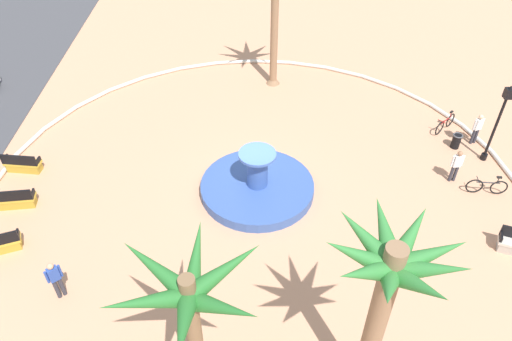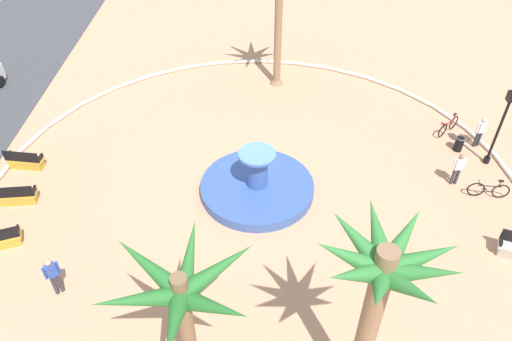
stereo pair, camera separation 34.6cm
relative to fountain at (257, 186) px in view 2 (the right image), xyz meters
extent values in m
plane|color=tan|center=(0.31, 0.07, -0.30)|extent=(80.00, 80.00, 0.00)
torus|color=silver|center=(0.31, 0.07, -0.20)|extent=(22.77, 22.77, 0.20)
cylinder|color=#38569E|center=(0.00, 0.00, -0.08)|extent=(4.79, 4.79, 0.45)
cylinder|color=#19567F|center=(0.00, 0.00, -0.12)|extent=(4.21, 4.21, 0.34)
cylinder|color=#38569E|center=(0.00, 0.00, 0.90)|extent=(0.86, 0.86, 1.52)
cylinder|color=#3D5FAD|center=(0.00, 0.00, 1.72)|extent=(1.53, 1.53, 0.12)
cylinder|color=brown|center=(-8.17, 1.79, 2.11)|extent=(0.42, 0.42, 4.82)
cone|color=#28702D|center=(-7.24, 1.69, 4.02)|extent=(2.17, 0.78, 1.48)
cone|color=#28702D|center=(-7.60, 2.62, 4.22)|extent=(1.69, 2.11, 1.13)
cone|color=#28702D|center=(-8.54, 2.71, 4.18)|extent=(1.34, 2.23, 1.21)
cone|color=#28702D|center=(-9.17, 1.78, 4.18)|extent=(2.18, 0.58, 1.20)
cone|color=#28702D|center=(-8.68, 0.96, 4.11)|extent=(1.61, 2.13, 1.32)
cone|color=#28702D|center=(-7.66, 0.93, 4.19)|extent=(1.59, 2.16, 1.17)
cylinder|color=#8E6B4C|center=(-8.49, -2.80, 2.79)|extent=(0.51, 0.51, 6.19)
cone|color=#337F38|center=(-7.71, -2.74, 5.62)|extent=(1.78, 0.70, 1.07)
cone|color=#337F38|center=(-7.92, -2.28, 5.58)|extent=(1.67, 1.59, 1.13)
cone|color=#337F38|center=(-8.38, -2.05, 5.54)|extent=(0.79, 1.80, 1.20)
cone|color=#337F38|center=(-8.84, -2.14, 5.54)|extent=(1.31, 1.80, 1.21)
cone|color=#337F38|center=(-9.16, -2.54, 5.48)|extent=(1.80, 1.14, 1.30)
cone|color=#337F38|center=(-9.13, -3.13, 5.49)|extent=(1.78, 1.29, 1.29)
cone|color=#337F38|center=(-8.76, -3.50, 5.54)|extent=(1.16, 1.82, 1.21)
cone|color=#337F38|center=(-8.40, -3.56, 5.57)|extent=(0.75, 1.79, 1.15)
cone|color=#337F38|center=(-7.88, -3.27, 5.57)|extent=(1.72, 1.52, 1.15)
cylinder|color=#8E6B4C|center=(9.09, -1.04, 2.95)|extent=(0.40, 0.40, 6.50)
cone|color=#8E6B4C|center=(9.09, -1.04, -0.05)|extent=(0.77, 0.77, 0.50)
cube|color=black|center=(-3.23, -8.96, 0.29)|extent=(0.45, 0.24, 0.24)
cube|color=gold|center=(1.56, 10.37, 0.15)|extent=(0.69, 1.65, 0.12)
cube|color=black|center=(1.35, 10.40, 0.45)|extent=(0.27, 1.60, 0.50)
cube|color=gold|center=(1.56, 10.37, -0.11)|extent=(0.63, 1.52, 0.39)
cube|color=black|center=(1.65, 11.12, 0.29)|extent=(0.46, 0.13, 0.24)
cube|color=black|center=(1.47, 9.63, 0.29)|extent=(0.46, 0.13, 0.24)
cube|color=gold|center=(-3.11, 9.64, -0.11)|extent=(0.93, 1.54, 0.39)
cube|color=black|center=(-2.86, 8.93, 0.29)|extent=(0.45, 0.23, 0.24)
cube|color=gold|center=(-0.72, 9.88, 0.15)|extent=(0.66, 1.64, 0.12)
cube|color=black|center=(-0.93, 9.86, 0.45)|extent=(0.25, 1.60, 0.50)
cube|color=gold|center=(-0.72, 9.88, -0.11)|extent=(0.61, 1.51, 0.39)
cube|color=black|center=(-0.64, 9.14, 0.29)|extent=(0.46, 0.13, 0.24)
cylinder|color=black|center=(2.06, -10.45, 1.34)|extent=(0.12, 0.12, 3.28)
cylinder|color=black|center=(2.06, -10.45, -0.15)|extent=(0.28, 0.28, 0.30)
cube|color=black|center=(2.06, -10.45, 3.20)|extent=(0.32, 0.32, 0.44)
sphere|color=#F2EDCC|center=(2.06, -10.45, 3.20)|extent=(0.22, 0.22, 0.22)
cylinder|color=black|center=(2.98, -9.42, 0.05)|extent=(0.40, 0.40, 0.70)
torus|color=#4C4C51|center=(2.98, -9.42, 0.40)|extent=(0.46, 0.46, 0.06)
torus|color=black|center=(-0.17, -9.14, 0.06)|extent=(0.14, 0.72, 0.72)
torus|color=black|center=(-0.28, -10.14, 0.06)|extent=(0.14, 0.72, 0.72)
cylinder|color=black|center=(-0.22, -9.64, 0.29)|extent=(0.15, 0.95, 0.05)
cylinder|color=black|center=(-0.26, -9.99, 0.44)|extent=(0.04, 0.04, 0.30)
cube|color=black|center=(-0.26, -9.99, 0.61)|extent=(0.12, 0.21, 0.06)
cylinder|color=black|center=(-0.18, -9.19, 0.42)|extent=(0.44, 0.08, 0.03)
torus|color=black|center=(4.05, -8.97, 0.06)|extent=(0.53, 0.57, 0.72)
torus|color=black|center=(4.73, -9.71, 0.06)|extent=(0.53, 0.57, 0.72)
cylinder|color=#B21919|center=(4.39, -9.34, 0.29)|extent=(0.67, 0.74, 0.05)
cylinder|color=#B21919|center=(4.62, -9.60, 0.44)|extent=(0.04, 0.04, 0.30)
cube|color=black|center=(4.62, -9.60, 0.61)|extent=(0.21, 0.22, 0.06)
cylinder|color=#B21919|center=(4.09, -9.01, 0.42)|extent=(0.35, 0.32, 0.03)
cylinder|color=#33333D|center=(0.61, -8.59, 0.11)|extent=(0.14, 0.14, 0.82)
cylinder|color=#33333D|center=(0.60, -8.41, 0.11)|extent=(0.14, 0.14, 0.82)
cube|color=white|center=(0.60, -8.50, 0.80)|extent=(0.22, 0.35, 0.56)
sphere|color=#9E7051|center=(0.60, -8.50, 1.20)|extent=(0.22, 0.22, 0.22)
cylinder|color=white|center=(0.62, -8.72, 0.80)|extent=(0.09, 0.09, 0.53)
cylinder|color=white|center=(0.59, -8.28, 0.80)|extent=(0.09, 0.09, 0.53)
cylinder|color=#33333D|center=(3.33, -10.48, 0.10)|extent=(0.14, 0.14, 0.81)
cylinder|color=#33333D|center=(3.28, -10.30, 0.10)|extent=(0.14, 0.14, 0.81)
cube|color=white|center=(3.31, -10.39, 0.79)|extent=(0.29, 0.38, 0.56)
sphere|color=beige|center=(3.31, -10.39, 1.19)|extent=(0.22, 0.22, 0.22)
cylinder|color=white|center=(3.37, -10.60, 0.79)|extent=(0.09, 0.09, 0.53)
cylinder|color=white|center=(3.24, -10.18, 0.79)|extent=(0.09, 0.09, 0.53)
cylinder|color=#33333D|center=(-5.19, 6.84, 0.14)|extent=(0.14, 0.14, 0.89)
cylinder|color=#33333D|center=(-5.09, 6.70, 0.14)|extent=(0.14, 0.14, 0.89)
cube|color=#2D4CA5|center=(-5.14, 6.77, 0.87)|extent=(0.36, 0.39, 0.56)
sphere|color=tan|center=(-5.14, 6.77, 1.27)|extent=(0.22, 0.22, 0.22)
cylinder|color=#2D4CA5|center=(-5.27, 6.94, 0.87)|extent=(0.09, 0.09, 0.53)
cylinder|color=#2D4CA5|center=(-5.01, 6.59, 0.87)|extent=(0.09, 0.09, 0.53)
cylinder|color=black|center=(8.61, 14.46, 0.02)|extent=(0.65, 0.24, 0.64)
camera|label=1|loc=(-15.08, 0.27, 13.66)|focal=33.82mm
camera|label=2|loc=(-15.08, -0.08, 13.66)|focal=33.82mm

